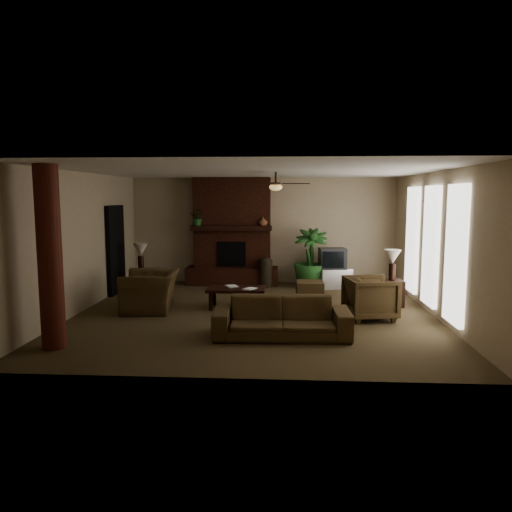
# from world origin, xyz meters

# --- Properties ---
(room_shell) EXTENTS (7.00, 7.00, 7.00)m
(room_shell) POSITION_xyz_m (0.00, 0.00, 1.40)
(room_shell) COLOR brown
(room_shell) RESTS_ON ground
(fireplace) EXTENTS (2.40, 0.70, 2.80)m
(fireplace) POSITION_xyz_m (-0.80, 3.22, 1.16)
(fireplace) COLOR #461E12
(fireplace) RESTS_ON ground
(windows) EXTENTS (0.08, 3.65, 2.35)m
(windows) POSITION_xyz_m (3.45, 0.20, 1.35)
(windows) COLOR white
(windows) RESTS_ON ground
(log_column) EXTENTS (0.36, 0.36, 2.80)m
(log_column) POSITION_xyz_m (-2.95, -2.40, 1.40)
(log_column) COLOR #5C2217
(log_column) RESTS_ON ground
(doorway) EXTENTS (0.10, 1.00, 2.10)m
(doorway) POSITION_xyz_m (-3.44, 1.80, 1.05)
(doorway) COLOR black
(doorway) RESTS_ON ground
(ceiling_fan) EXTENTS (1.35, 1.35, 0.37)m
(ceiling_fan) POSITION_xyz_m (0.40, 0.30, 2.53)
(ceiling_fan) COLOR black
(ceiling_fan) RESTS_ON ceiling
(sofa) EXTENTS (2.27, 0.73, 0.88)m
(sofa) POSITION_xyz_m (0.55, -1.61, 0.44)
(sofa) COLOR #4A381F
(sofa) RESTS_ON ground
(armchair_left) EXTENTS (0.91, 1.29, 1.06)m
(armchair_left) POSITION_xyz_m (-2.14, 0.12, 0.53)
(armchair_left) COLOR #4A381F
(armchair_left) RESTS_ON ground
(armchair_right) EXTENTS (0.96, 1.00, 0.89)m
(armchair_right) POSITION_xyz_m (2.22, -0.33, 0.45)
(armchair_right) COLOR #4A381F
(armchair_right) RESTS_ON ground
(coffee_table) EXTENTS (1.20, 0.70, 0.43)m
(coffee_table) POSITION_xyz_m (-0.42, 0.44, 0.37)
(coffee_table) COLOR black
(coffee_table) RESTS_ON ground
(ottoman) EXTENTS (0.61, 0.61, 0.40)m
(ottoman) POSITION_xyz_m (1.16, 1.41, 0.20)
(ottoman) COLOR #4A381F
(ottoman) RESTS_ON ground
(tv_stand) EXTENTS (0.97, 0.78, 0.50)m
(tv_stand) POSITION_xyz_m (1.83, 2.78, 0.25)
(tv_stand) COLOR silver
(tv_stand) RESTS_ON ground
(tv) EXTENTS (0.70, 0.59, 0.52)m
(tv) POSITION_xyz_m (1.79, 2.73, 0.76)
(tv) COLOR #333335
(tv) RESTS_ON tv_stand
(floor_vase) EXTENTS (0.34, 0.34, 0.77)m
(floor_vase) POSITION_xyz_m (0.10, 2.82, 0.43)
(floor_vase) COLOR black
(floor_vase) RESTS_ON ground
(floor_plant) EXTENTS (0.91, 1.54, 0.84)m
(floor_plant) POSITION_xyz_m (1.23, 2.77, 0.42)
(floor_plant) COLOR #255522
(floor_plant) RESTS_ON ground
(side_table_left) EXTENTS (0.55, 0.55, 0.55)m
(side_table_left) POSITION_xyz_m (-2.80, 1.83, 0.28)
(side_table_left) COLOR black
(side_table_left) RESTS_ON ground
(lamp_left) EXTENTS (0.38, 0.38, 0.65)m
(lamp_left) POSITION_xyz_m (-2.85, 1.86, 1.00)
(lamp_left) COLOR black
(lamp_left) RESTS_ON side_table_left
(side_table_right) EXTENTS (0.51, 0.51, 0.55)m
(side_table_right) POSITION_xyz_m (2.85, 0.86, 0.28)
(side_table_right) COLOR black
(side_table_right) RESTS_ON ground
(lamp_right) EXTENTS (0.43, 0.43, 0.65)m
(lamp_right) POSITION_xyz_m (2.87, 0.85, 1.00)
(lamp_right) COLOR black
(lamp_right) RESTS_ON side_table_right
(mantel_plant) EXTENTS (0.48, 0.51, 0.33)m
(mantel_plant) POSITION_xyz_m (-1.65, 2.95, 1.72)
(mantel_plant) COLOR #255522
(mantel_plant) RESTS_ON fireplace
(mantel_vase) EXTENTS (0.26, 0.27, 0.22)m
(mantel_vase) POSITION_xyz_m (0.03, 2.95, 1.67)
(mantel_vase) COLOR brown
(mantel_vase) RESTS_ON fireplace
(book_a) EXTENTS (0.20, 0.13, 0.29)m
(book_a) POSITION_xyz_m (-0.61, 0.44, 0.57)
(book_a) COLOR #999999
(book_a) RESTS_ON coffee_table
(book_b) EXTENTS (0.20, 0.12, 0.29)m
(book_b) POSITION_xyz_m (-0.21, 0.30, 0.58)
(book_b) COLOR #999999
(book_b) RESTS_ON coffee_table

